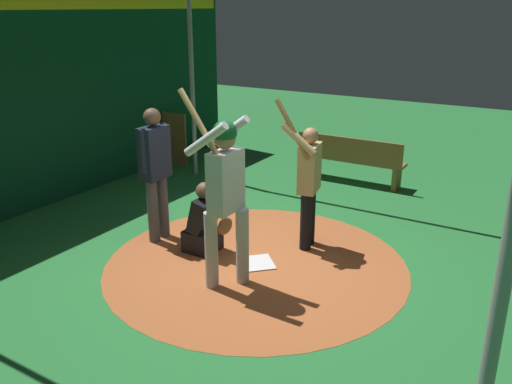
{
  "coord_description": "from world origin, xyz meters",
  "views": [
    {
      "loc": [
        3.09,
        -5.1,
        3.04
      ],
      "look_at": [
        0.0,
        0.0,
        0.95
      ],
      "focal_mm": 37.36,
      "sensor_mm": 36.0,
      "label": 1
    }
  ],
  "objects_px": {
    "catcher": "(205,225)",
    "batter": "(225,187)",
    "visitor": "(308,180)",
    "bat_rack": "(171,139)",
    "home_plate": "(256,263)",
    "umpire": "(155,167)",
    "bench": "(350,158)"
  },
  "relations": [
    {
      "from": "home_plate",
      "to": "bench",
      "type": "height_order",
      "value": "bench"
    },
    {
      "from": "visitor",
      "to": "bat_rack",
      "type": "distance_m",
      "value": 4.65
    },
    {
      "from": "batter",
      "to": "umpire",
      "type": "height_order",
      "value": "batter"
    },
    {
      "from": "batter",
      "to": "home_plate",
      "type": "bearing_deg",
      "value": 87.26
    },
    {
      "from": "catcher",
      "to": "umpire",
      "type": "height_order",
      "value": "umpire"
    },
    {
      "from": "umpire",
      "to": "home_plate",
      "type": "bearing_deg",
      "value": 1.16
    },
    {
      "from": "bench",
      "to": "catcher",
      "type": "bearing_deg",
      "value": -98.07
    },
    {
      "from": "home_plate",
      "to": "bat_rack",
      "type": "bearing_deg",
      "value": 142.15
    },
    {
      "from": "umpire",
      "to": "bench",
      "type": "bearing_deg",
      "value": 70.58
    },
    {
      "from": "home_plate",
      "to": "bat_rack",
      "type": "xyz_separation_m",
      "value": [
        -3.8,
        2.95,
        0.48
      ]
    },
    {
      "from": "visitor",
      "to": "bench",
      "type": "distance_m",
      "value": 2.95
    },
    {
      "from": "visitor",
      "to": "bat_rack",
      "type": "xyz_separation_m",
      "value": [
        -4.1,
        2.15,
        -0.44
      ]
    },
    {
      "from": "catcher",
      "to": "umpire",
      "type": "relative_size",
      "value": 0.52
    },
    {
      "from": "umpire",
      "to": "bat_rack",
      "type": "distance_m",
      "value": 3.78
    },
    {
      "from": "home_plate",
      "to": "catcher",
      "type": "bearing_deg",
      "value": -178.31
    },
    {
      "from": "batter",
      "to": "bench",
      "type": "height_order",
      "value": "batter"
    },
    {
      "from": "catcher",
      "to": "visitor",
      "type": "height_order",
      "value": "visitor"
    },
    {
      "from": "home_plate",
      "to": "catcher",
      "type": "xyz_separation_m",
      "value": [
        -0.76,
        -0.02,
        0.36
      ]
    },
    {
      "from": "visitor",
      "to": "batter",
      "type": "bearing_deg",
      "value": -115.18
    },
    {
      "from": "home_plate",
      "to": "catcher",
      "type": "height_order",
      "value": "catcher"
    },
    {
      "from": "batter",
      "to": "catcher",
      "type": "relative_size",
      "value": 2.35
    },
    {
      "from": "home_plate",
      "to": "bench",
      "type": "xyz_separation_m",
      "value": [
        -0.24,
        3.66,
        0.44
      ]
    },
    {
      "from": "umpire",
      "to": "catcher",
      "type": "bearing_deg",
      "value": 0.65
    },
    {
      "from": "home_plate",
      "to": "visitor",
      "type": "relative_size",
      "value": 0.21
    },
    {
      "from": "home_plate",
      "to": "bat_rack",
      "type": "distance_m",
      "value": 4.83
    },
    {
      "from": "bench",
      "to": "visitor",
      "type": "bearing_deg",
      "value": -79.33
    },
    {
      "from": "umpire",
      "to": "bat_rack",
      "type": "height_order",
      "value": "umpire"
    },
    {
      "from": "home_plate",
      "to": "umpire",
      "type": "distance_m",
      "value": 1.84
    },
    {
      "from": "bat_rack",
      "to": "catcher",
      "type": "bearing_deg",
      "value": -44.36
    },
    {
      "from": "visitor",
      "to": "bat_rack",
      "type": "relative_size",
      "value": 1.89
    },
    {
      "from": "catcher",
      "to": "batter",
      "type": "bearing_deg",
      "value": -38.73
    },
    {
      "from": "catcher",
      "to": "bench",
      "type": "relative_size",
      "value": 0.49
    }
  ]
}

